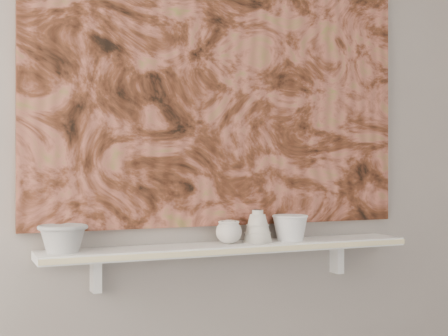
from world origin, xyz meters
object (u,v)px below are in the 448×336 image
painting (225,79)px  bell_vessel (258,226)px  bowl_white (290,228)px  shelf (234,248)px  cup_cream (229,232)px  bowl_grey (63,238)px

painting → bell_vessel: size_ratio=12.45×
bell_vessel → bowl_white: bell_vessel is taller
shelf → cup_cream: cup_cream is taller
painting → bowl_grey: painting is taller
bowl_grey → cup_cream: 0.59m
bowl_grey → bell_vessel: size_ratio=1.35×
bell_vessel → bowl_white: 0.14m
painting → shelf: bearing=-90.0°
cup_cream → bowl_white: size_ratio=0.70×
bowl_white → painting: bearing=161.2°
shelf → bell_vessel: bearing=0.0°
cup_cream → bowl_white: (0.26, 0.00, 0.01)m
painting → bowl_white: 0.61m
shelf → bowl_white: 0.24m
shelf → painting: painting is taller
painting → cup_cream: painting is taller
shelf → bowl_white: (0.24, 0.00, 0.06)m
shelf → painting: size_ratio=0.93×
bell_vessel → painting: bearing=140.6°
shelf → bell_vessel: 0.12m
bowl_grey → bowl_white: bowl_white is taller
bell_vessel → cup_cream: bearing=180.0°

